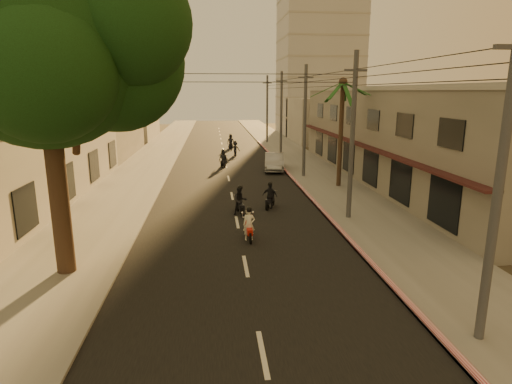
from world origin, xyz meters
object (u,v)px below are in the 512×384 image
scooter_mid_b (270,196)px  scooter_red (249,226)px  scooter_far_c (231,142)px  palm_tree (343,88)px  scooter_far_b (235,149)px  parked_car (274,162)px  broadleaf_tree (56,46)px  scooter_far_a (223,159)px  scooter_mid_a (240,201)px

scooter_mid_b → scooter_red: bearing=-83.1°
scooter_mid_b → scooter_far_c: 27.97m
palm_tree → scooter_far_b: (-6.79, 16.34, -6.39)m
scooter_mid_b → parked_car: bearing=105.0°
scooter_far_b → parked_car: 9.51m
broadleaf_tree → scooter_far_a: broadleaf_tree is taller
broadleaf_tree → scooter_far_c: (7.60, 36.50, -7.66)m
scooter_far_a → scooter_mid_b: bearing=-63.3°
scooter_far_a → scooter_far_c: (1.26, 13.12, 0.04)m
broadleaf_tree → parked_car: 25.01m
broadleaf_tree → scooter_red: (7.02, 3.00, -7.75)m
palm_tree → scooter_mid_b: bearing=-137.8°
palm_tree → scooter_far_a: size_ratio=4.82×
scooter_mid_a → scooter_mid_b: 2.22m
palm_tree → scooter_far_a: 14.13m
palm_tree → scooter_mid_a: size_ratio=4.64×
scooter_red → scooter_far_b: scooter_far_b is taller
scooter_far_b → scooter_far_a: bearing=-100.2°
scooter_mid_b → scooter_far_c: size_ratio=0.89×
scooter_red → scooter_mid_a: bearing=90.2°
scooter_red → parked_car: (3.83, 18.18, 0.05)m
scooter_mid_a → scooter_far_b: bearing=78.4°
scooter_red → scooter_far_a: scooter_far_a is taller
parked_car → scooter_red: bearing=-94.2°
scooter_mid_b → parked_car: (2.09, 12.63, 0.02)m
broadleaf_tree → scooter_far_c: size_ratio=6.50×
scooter_red → broadleaf_tree: bearing=-158.5°
palm_tree → scooter_red: palm_tree is taller
scooter_mid_a → parked_car: bearing=64.7°
scooter_mid_a → scooter_far_a: scooter_mid_a is taller
scooter_far_b → parked_car: scooter_far_b is taller
scooter_red → scooter_far_c: bearing=87.4°
broadleaf_tree → palm_tree: bearing=43.5°
palm_tree → parked_car: bearing=117.2°
palm_tree → scooter_red: 14.72m
broadleaf_tree → scooter_mid_b: bearing=44.3°
broadleaf_tree → scooter_mid_b: 14.47m
scooter_mid_b → scooter_far_a: 15.03m
scooter_mid_b → scooter_far_b: 21.67m
broadleaf_tree → scooter_mid_b: size_ratio=7.32×
scooter_mid_b → parked_car: scooter_mid_b is taller
broadleaf_tree → parked_car: bearing=62.9°
scooter_far_b → broadleaf_tree: bearing=-102.4°
scooter_mid_b → scooter_far_c: scooter_far_c is taller
scooter_red → parked_car: size_ratio=0.35×
palm_tree → scooter_mid_b: size_ratio=4.96×
broadleaf_tree → scooter_far_c: bearing=78.2°
scooter_red → scooter_mid_b: scooter_red is taller
parked_car → scooter_far_c: size_ratio=2.61×
palm_tree → scooter_far_c: size_ratio=4.41×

